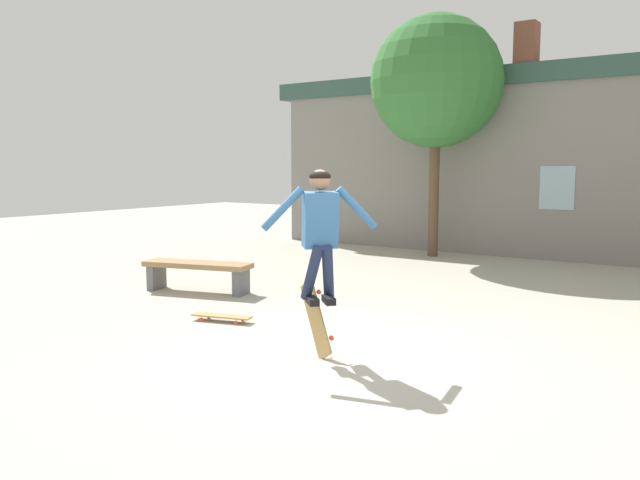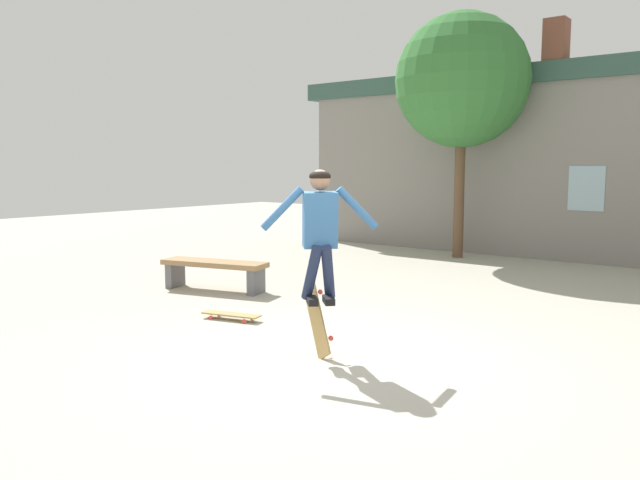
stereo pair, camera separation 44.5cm
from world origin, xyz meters
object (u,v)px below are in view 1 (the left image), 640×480
object	(u,v)px
tree_left	(436,82)
park_bench	(198,270)
skater	(320,225)
skateboard_flipping	(316,319)
skateboard_resting	(222,316)

from	to	relation	value
tree_left	park_bench	size ratio (longest dim) A/B	2.86
skater	skateboard_flipping	bearing A→B (deg)	-168.97
skateboard_flipping	skateboard_resting	world-z (taller)	skateboard_flipping
skateboard_flipping	park_bench	bearing A→B (deg)	-174.37
tree_left	skateboard_resting	xyz separation A→B (m)	(0.16, -6.91, -3.68)
park_bench	skateboard_resting	bearing A→B (deg)	-51.56
skater	tree_left	bearing A→B (deg)	149.40
tree_left	skater	xyz separation A→B (m)	(2.02, -7.43, -2.37)
skateboard_flipping	skateboard_resting	size ratio (longest dim) A/B	0.98
park_bench	skateboard_resting	distance (m)	2.02
tree_left	park_bench	distance (m)	6.82
skater	skateboard_resting	distance (m)	2.34
skateboard_resting	skater	bearing A→B (deg)	-30.78
skater	skateboard_resting	world-z (taller)	skater
park_bench	skater	xyz separation A→B (m)	(3.48, -1.71, 1.03)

